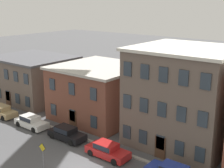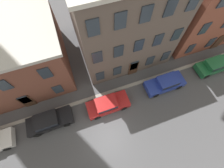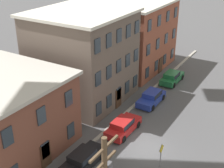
{
  "view_description": "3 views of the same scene",
  "coord_description": "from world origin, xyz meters",
  "views": [
    {
      "loc": [
        18.18,
        -18.09,
        14.58
      ],
      "look_at": [
        -0.16,
        5.15,
        6.67
      ],
      "focal_mm": 50.0,
      "sensor_mm": 36.0,
      "label": 1
    },
    {
      "loc": [
        -0.31,
        -1.81,
        15.5
      ],
      "look_at": [
        1.47,
        3.16,
        4.84
      ],
      "focal_mm": 24.0,
      "sensor_mm": 36.0,
      "label": 2
    },
    {
      "loc": [
        -21.33,
        -9.32,
        17.11
      ],
      "look_at": [
        -1.14,
        3.01,
        6.01
      ],
      "focal_mm": 50.0,
      "sensor_mm": 36.0,
      "label": 3
    }
  ],
  "objects": [
    {
      "name": "ground_plane",
      "position": [
        0.0,
        0.0,
        0.0
      ],
      "size": [
        200.0,
        200.0,
        0.0
      ],
      "primitive_type": "plane",
      "color": "#4C4C4F"
    },
    {
      "name": "kerb_strip",
      "position": [
        0.0,
        4.5,
        0.08
      ],
      "size": [
        56.0,
        0.36,
        0.16
      ],
      "primitive_type": "cube",
      "color": "#9E998E",
      "rests_on": "ground_plane"
    },
    {
      "name": "apartment_midblock",
      "position": [
        -6.67,
        10.92,
        3.39
      ],
      "size": [
        10.44,
        10.35,
        6.75
      ],
      "color": "brown",
      "rests_on": "ground_plane"
    },
    {
      "name": "apartment_far",
      "position": [
        5.05,
        10.66,
        5.1
      ],
      "size": [
        10.27,
        9.84,
        10.16
      ],
      "color": "#66564C",
      "rests_on": "ground_plane"
    },
    {
      "name": "car_black",
      "position": [
        -5.05,
        3.38,
        0.75
      ],
      "size": [
        4.4,
        1.92,
        1.43
      ],
      "color": "black",
      "rests_on": "ground_plane"
    },
    {
      "name": "car_red",
      "position": [
        0.92,
        3.03,
        0.75
      ],
      "size": [
        4.4,
        1.92,
        1.43
      ],
      "color": "#B21E1E",
      "rests_on": "ground_plane"
    },
    {
      "name": "car_blue",
      "position": [
        7.79,
        3.2,
        0.75
      ],
      "size": [
        4.4,
        1.92,
        1.43
      ],
      "color": "#233899",
      "rests_on": "ground_plane"
    },
    {
      "name": "car_green",
      "position": [
        14.35,
        3.33,
        0.75
      ],
      "size": [
        4.4,
        1.92,
        1.43
      ],
      "color": "#1E6638",
      "rests_on": "ground_plane"
    }
  ]
}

